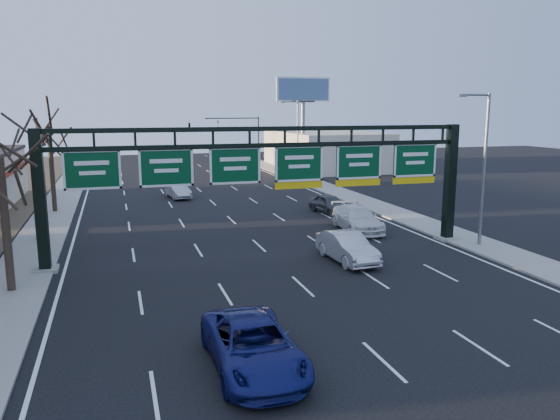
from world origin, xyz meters
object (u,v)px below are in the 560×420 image
object	(u,v)px
sign_gantry	(270,173)
car_white_wagon	(357,219)
car_silver_sedan	(347,247)
car_blue_suv	(253,346)

from	to	relation	value
sign_gantry	car_white_wagon	bearing A→B (deg)	29.35
car_silver_sedan	car_white_wagon	world-z (taller)	car_white_wagon
car_blue_suv	car_white_wagon	distance (m)	20.87
car_blue_suv	car_white_wagon	xyz separation A→B (m)	(11.61, 17.34, 0.04)
sign_gantry	car_silver_sedan	size ratio (longest dim) A/B	5.14
sign_gantry	car_blue_suv	distance (m)	14.48
sign_gantry	car_blue_suv	size ratio (longest dim) A/B	4.36
car_silver_sedan	car_white_wagon	bearing A→B (deg)	57.60
sign_gantry	car_blue_suv	world-z (taller)	sign_gantry
sign_gantry	car_white_wagon	xyz separation A→B (m)	(7.26, 4.08, -3.81)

